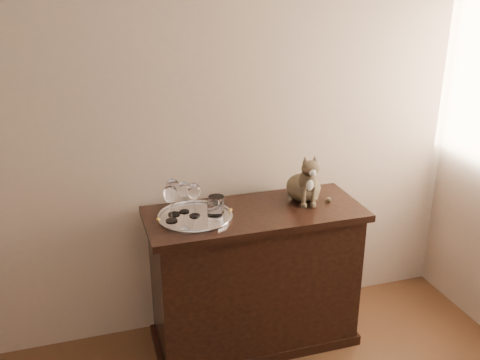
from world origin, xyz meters
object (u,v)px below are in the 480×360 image
at_px(wine_glass_b, 184,197).
at_px(cat, 304,175).
at_px(sideboard, 254,278).
at_px(wine_glass_c, 171,203).
at_px(wine_glass_d, 194,200).
at_px(tumbler_c, 216,205).
at_px(tray, 195,217).
at_px(wine_glass_a, 173,197).
at_px(tumbler_a, 215,211).

relative_size(wine_glass_b, cat, 0.58).
xyz_separation_m(sideboard, wine_glass_c, (-0.46, -0.01, 0.53)).
relative_size(sideboard, wine_glass_b, 7.01).
xyz_separation_m(wine_glass_d, tumbler_c, (0.12, 0.01, -0.05)).
distance_m(tray, wine_glass_a, 0.16).
bearing_deg(tray, cat, 5.48).
distance_m(wine_glass_c, wine_glass_d, 0.13).
height_order(sideboard, tumbler_c, tumbler_c).
relative_size(sideboard, wine_glass_d, 6.43).
bearing_deg(wine_glass_d, wine_glass_a, 152.92).
relative_size(wine_glass_b, wine_glass_c, 0.86).
bearing_deg(wine_glass_d, wine_glass_b, 120.84).
distance_m(sideboard, tumbler_c, 0.53).
xyz_separation_m(wine_glass_a, wine_glass_c, (-0.03, -0.08, -0.00)).
bearing_deg(wine_glass_b, wine_glass_d, -59.16).
bearing_deg(tumbler_c, cat, 5.40).
bearing_deg(wine_glass_b, cat, -1.26).
bearing_deg(wine_glass_a, wine_glass_c, -109.60).
bearing_deg(wine_glass_b, wine_glass_a, -163.07).
relative_size(wine_glass_a, wine_glass_c, 1.01).
bearing_deg(sideboard, wine_glass_a, 171.24).
bearing_deg(wine_glass_c, wine_glass_b, 47.27).
bearing_deg(wine_glass_a, wine_glass_b, 16.93).
xyz_separation_m(sideboard, tray, (-0.33, 0.01, 0.43)).
height_order(wine_glass_c, wine_glass_d, wine_glass_c).
bearing_deg(cat, sideboard, -160.80).
height_order(sideboard, wine_glass_b, wine_glass_b).
relative_size(wine_glass_b, tumbler_a, 1.91).
bearing_deg(wine_glass_d, wine_glass_c, -169.55).
relative_size(tray, wine_glass_b, 2.34).
bearing_deg(wine_glass_c, tray, 7.41).
bearing_deg(cat, wine_glass_a, -173.23).
distance_m(wine_glass_d, tumbler_a, 0.12).
xyz_separation_m(wine_glass_b, tumbler_c, (0.16, -0.06, -0.04)).
bearing_deg(wine_glass_b, sideboard, -12.79).
height_order(wine_glass_b, wine_glass_d, wine_glass_d).
bearing_deg(wine_glass_a, tray, -29.88).
distance_m(tray, wine_glass_c, 0.17).
bearing_deg(wine_glass_a, wine_glass_d, -27.08).
height_order(sideboard, cat, cat).
bearing_deg(tumbler_c, wine_glass_b, 158.20).
xyz_separation_m(wine_glass_a, tumbler_a, (0.20, -0.12, -0.06)).
bearing_deg(cat, tumbler_a, -161.18).
relative_size(tray, wine_glass_c, 2.00).
bearing_deg(tumbler_c, wine_glass_c, -173.34).
bearing_deg(cat, wine_glass_c, -167.66).
distance_m(wine_glass_a, cat, 0.75).
bearing_deg(wine_glass_b, wine_glass_c, -132.73).
relative_size(wine_glass_c, tumbler_c, 2.10).
height_order(sideboard, wine_glass_a, wine_glass_a).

